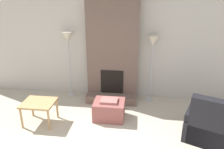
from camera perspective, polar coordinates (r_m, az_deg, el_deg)
The scene contains 7 objects.
wall_back at distance 5.68m, azimuth 0.44°, elevation 6.84°, with size 8.22×0.06×2.60m, color #BCB7AD.
fireplace at distance 5.50m, azimuth 0.17°, elevation 5.40°, with size 1.29×0.64×2.60m.
ottoman at distance 4.94m, azimuth -0.75°, elevation -9.10°, with size 0.68×0.53×0.46m.
armchair at distance 4.69m, azimuth 24.13°, elevation -11.93°, with size 1.16×1.22×0.97m.
side_table at distance 4.92m, azimuth -18.57°, elevation -7.53°, with size 0.67×0.56×0.50m.
floor_lamp_left at distance 5.65m, azimuth -11.46°, elevation 8.71°, with size 0.30×0.30×1.75m.
floor_lamp_right at distance 5.38m, azimuth 10.64°, elevation 7.74°, with size 0.30×0.30×1.71m.
Camera 1 is at (0.64, -2.34, 2.69)m, focal length 35.00 mm.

